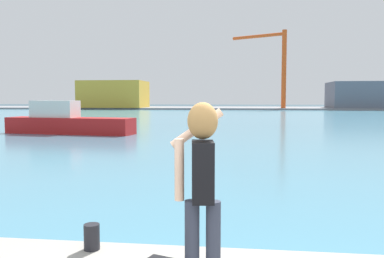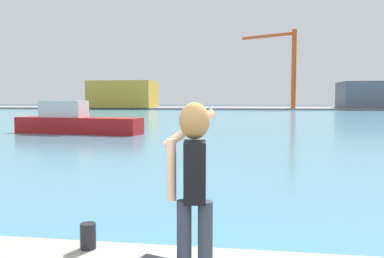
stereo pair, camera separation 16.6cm
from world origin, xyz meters
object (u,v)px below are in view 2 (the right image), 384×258
person_photographer (193,175)px  warehouse_left (124,94)px  harbor_bollard (88,236)px  warehouse_right (376,95)px  boat_moored (75,122)px  port_crane (287,60)px

person_photographer → warehouse_left: bearing=10.9°
harbor_bollard → warehouse_left: 89.17m
person_photographer → warehouse_left: 90.30m
person_photographer → warehouse_right: bearing=-24.9°
boat_moored → warehouse_right: 75.28m
harbor_bollard → warehouse_right: size_ratio=0.02×
harbor_bollard → warehouse_right: 90.81m
warehouse_right → port_crane: bearing=-171.9°
warehouse_left → warehouse_right: size_ratio=0.96×
harbor_bollard → port_crane: size_ratio=0.02×
person_photographer → boat_moored: bearing=19.5°
person_photographer → warehouse_right: size_ratio=0.12×
harbor_bollard → person_photographer: bearing=-28.8°
boat_moored → warehouse_left: bearing=113.1°
port_crane → warehouse_right: bearing=8.1°
person_photographer → warehouse_left: size_ratio=0.12×
warehouse_left → warehouse_right: 55.73m
port_crane → harbor_bollard: bearing=-96.2°
person_photographer → warehouse_right: 91.10m
warehouse_left → port_crane: size_ratio=0.88×
boat_moored → warehouse_right: size_ratio=0.61×
harbor_bollard → boat_moored: 23.81m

